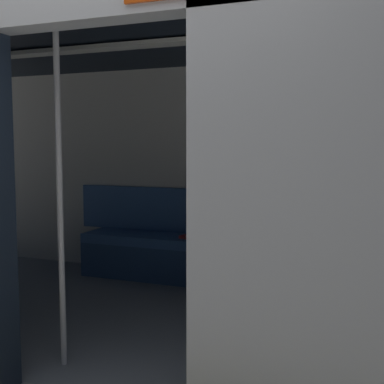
# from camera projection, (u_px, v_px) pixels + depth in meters

# --- Properties ---
(train_car) EXTENTS (6.40, 2.82, 2.21)m
(train_car) POSITION_uv_depth(u_px,v_px,m) (179.00, 123.00, 3.54)
(train_car) COLOR #ADAFB5
(train_car) RESTS_ON ground_plane
(bench_seat) EXTENTS (3.06, 0.44, 0.43)m
(bench_seat) POSITION_uv_depth(u_px,v_px,m) (232.00, 252.00, 4.61)
(bench_seat) COLOR #38609E
(bench_seat) RESTS_ON ground_plane
(person_seated) EXTENTS (0.55, 0.70, 1.16)m
(person_seated) POSITION_uv_depth(u_px,v_px,m) (231.00, 218.00, 4.52)
(person_seated) COLOR #CC5933
(person_seated) RESTS_ON ground_plane
(handbag) EXTENTS (0.26, 0.15, 0.17)m
(handbag) POSITION_uv_depth(u_px,v_px,m) (278.00, 235.00, 4.46)
(handbag) COLOR maroon
(handbag) RESTS_ON bench_seat
(book) EXTENTS (0.20, 0.25, 0.03)m
(book) POSITION_uv_depth(u_px,v_px,m) (192.00, 236.00, 4.78)
(book) COLOR #B22D2D
(book) RESTS_ON bench_seat
(grab_pole_door) EXTENTS (0.04, 0.04, 2.07)m
(grab_pole_door) POSITION_uv_depth(u_px,v_px,m) (60.00, 195.00, 2.92)
(grab_pole_door) COLOR silver
(grab_pole_door) RESTS_ON ground_plane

